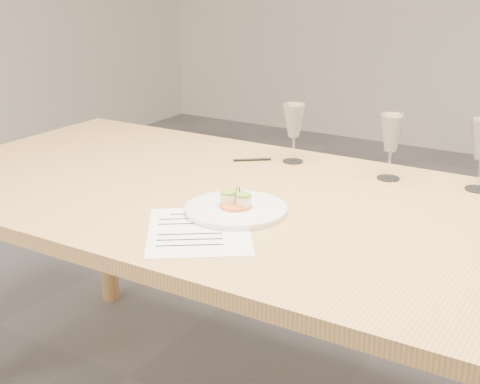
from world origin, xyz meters
The scene contains 6 objects.
dining_table centered at (0.00, 0.00, 0.68)m, with size 2.40×1.00×0.75m.
dinner_plate centered at (-0.15, -0.13, 0.76)m, with size 0.26×0.26×0.07m.
recipe_sheet centered at (-0.16, -0.27, 0.75)m, with size 0.37×0.39×0.00m.
ballpoint_pen centered at (-0.35, 0.30, 0.75)m, with size 0.10×0.08×0.01m.
wine_glass_0 centered at (-0.23, 0.36, 0.88)m, with size 0.07×0.07×0.19m.
wine_glass_1 centered at (0.09, 0.35, 0.88)m, with size 0.08×0.08×0.19m.
Camera 1 is at (0.69, -1.47, 1.36)m, focal length 50.00 mm.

